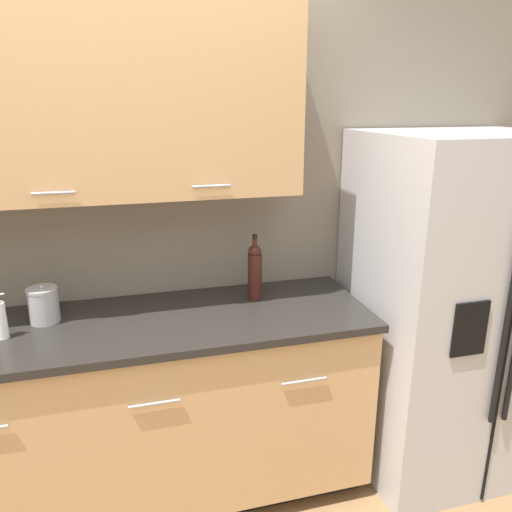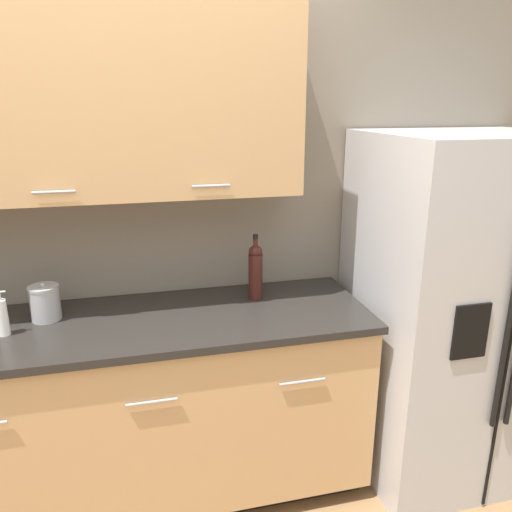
# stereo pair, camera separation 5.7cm
# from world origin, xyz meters

# --- Properties ---
(wall_back) EXTENTS (10.00, 0.39, 2.60)m
(wall_back) POSITION_xyz_m (-0.03, 1.25, 1.47)
(wall_back) COLOR gray
(wall_back) RESTS_ON ground_plane
(counter_unit) EXTENTS (2.62, 0.64, 0.93)m
(counter_unit) POSITION_xyz_m (-0.11, 0.96, 0.47)
(counter_unit) COLOR black
(counter_unit) RESTS_ON ground_plane
(refrigerator) EXTENTS (0.91, 0.81, 1.71)m
(refrigerator) POSITION_xyz_m (1.69, 0.88, 0.85)
(refrigerator) COLOR #B2B2B5
(refrigerator) RESTS_ON ground_plane
(wine_bottle) EXTENTS (0.07, 0.07, 0.32)m
(wine_bottle) POSITION_xyz_m (0.73, 1.07, 1.07)
(wine_bottle) COLOR #3D1914
(wine_bottle) RESTS_ON counter_unit
(soap_dispenser) EXTENTS (0.05, 0.04, 0.19)m
(soap_dispenser) POSITION_xyz_m (-0.36, 0.93, 1.01)
(soap_dispenser) COLOR white
(soap_dispenser) RESTS_ON counter_unit
(steel_canister) EXTENTS (0.13, 0.13, 0.17)m
(steel_canister) POSITION_xyz_m (-0.21, 1.06, 1.00)
(steel_canister) COLOR #A3A3A5
(steel_canister) RESTS_ON counter_unit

